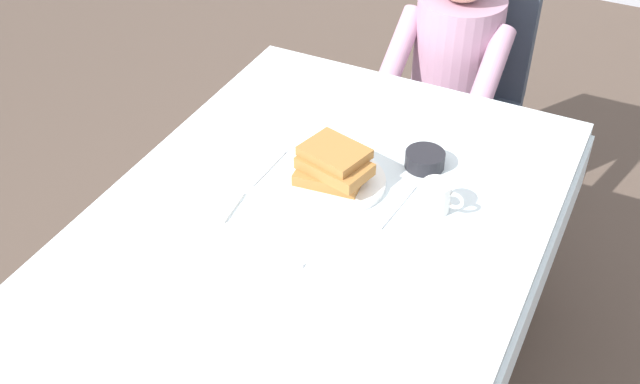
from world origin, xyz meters
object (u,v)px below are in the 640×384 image
(chair_diner, at_px, (461,80))
(diner_person, at_px, (452,66))
(bowl_butter, at_px, (425,159))
(spoon_near_edge, at_px, (275,258))
(cup_coffee, at_px, (437,197))
(dining_table_main, at_px, (316,244))
(knife_right_of_plate, at_px, (397,207))
(fork_left_of_plate, at_px, (268,168))
(plate_breakfast, at_px, (334,181))
(breakfast_stack, at_px, (333,165))

(chair_diner, relative_size, diner_person, 0.83)
(bowl_butter, bearing_deg, spoon_near_edge, -110.91)
(cup_coffee, distance_m, bowl_butter, 0.19)
(dining_table_main, xyz_separation_m, cup_coffee, (0.26, 0.17, 0.13))
(knife_right_of_plate, bearing_deg, fork_left_of_plate, 95.21)
(dining_table_main, xyz_separation_m, plate_breakfast, (-0.02, 0.15, 0.10))
(cup_coffee, relative_size, fork_left_of_plate, 0.63)
(knife_right_of_plate, bearing_deg, breakfast_stack, 90.13)
(diner_person, distance_m, cup_coffee, 0.89)
(chair_diner, xyz_separation_m, fork_left_of_plate, (-0.24, -1.04, 0.21))
(bowl_butter, distance_m, fork_left_of_plate, 0.43)
(bowl_butter, bearing_deg, breakfast_stack, -136.57)
(diner_person, height_order, cup_coffee, diner_person)
(plate_breakfast, relative_size, breakfast_stack, 1.34)
(breakfast_stack, xyz_separation_m, bowl_butter, (0.19, 0.18, -0.04))
(breakfast_stack, distance_m, spoon_near_edge, 0.33)
(cup_coffee, distance_m, knife_right_of_plate, 0.11)
(fork_left_of_plate, bearing_deg, diner_person, -13.23)
(diner_person, relative_size, fork_left_of_plate, 6.22)
(plate_breakfast, distance_m, breakfast_stack, 0.05)
(cup_coffee, bearing_deg, bowl_butter, 118.82)
(chair_diner, relative_size, spoon_near_edge, 6.20)
(fork_left_of_plate, xyz_separation_m, knife_right_of_plate, (0.38, 0.00, 0.00))
(diner_person, height_order, bowl_butter, diner_person)
(fork_left_of_plate, bearing_deg, cup_coffee, -83.74)
(dining_table_main, height_order, cup_coffee, cup_coffee)
(diner_person, bearing_deg, spoon_near_edge, 87.55)
(cup_coffee, xyz_separation_m, spoon_near_edge, (-0.28, -0.34, -0.04))
(spoon_near_edge, bearing_deg, diner_person, 82.73)
(dining_table_main, bearing_deg, spoon_near_edge, -97.72)
(fork_left_of_plate, distance_m, knife_right_of_plate, 0.38)
(diner_person, bearing_deg, plate_breakfast, 86.72)
(dining_table_main, bearing_deg, chair_diner, 88.66)
(dining_table_main, height_order, chair_diner, chair_diner)
(fork_left_of_plate, bearing_deg, bowl_butter, -60.44)
(breakfast_stack, bearing_deg, bowl_butter, 43.43)
(dining_table_main, bearing_deg, knife_right_of_plate, 38.04)
(fork_left_of_plate, xyz_separation_m, spoon_near_edge, (0.19, -0.31, 0.00))
(plate_breakfast, bearing_deg, fork_left_of_plate, -173.99)
(plate_breakfast, height_order, knife_right_of_plate, plate_breakfast)
(cup_coffee, relative_size, knife_right_of_plate, 0.57)
(chair_diner, relative_size, breakfast_stack, 4.45)
(breakfast_stack, bearing_deg, knife_right_of_plate, -5.08)
(plate_breakfast, bearing_deg, breakfast_stack, -112.98)
(chair_diner, height_order, spoon_near_edge, chair_diner)
(diner_person, distance_m, plate_breakfast, 0.87)
(dining_table_main, relative_size, bowl_butter, 13.85)
(plate_breakfast, distance_m, cup_coffee, 0.28)
(bowl_butter, distance_m, knife_right_of_plate, 0.20)
(chair_diner, bearing_deg, cup_coffee, 103.05)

